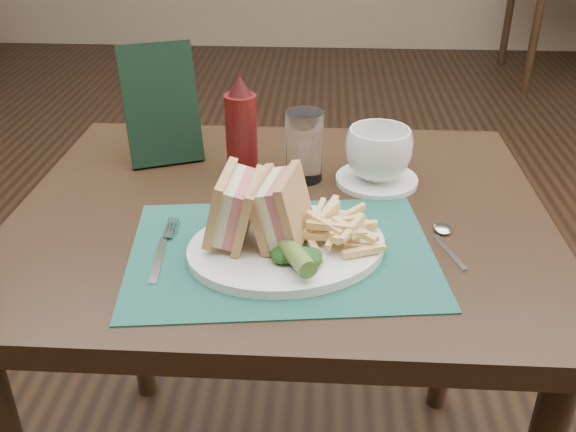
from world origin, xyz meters
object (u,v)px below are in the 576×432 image
(sandwich_half_a, at_px, (220,206))
(coffee_cup, at_px, (378,154))
(drinking_glass, at_px, (304,146))
(ketchup_bottle, at_px, (241,125))
(table_main, at_px, (282,373))
(check_presenter, at_px, (161,104))
(sandwich_half_b, at_px, (267,206))
(placemat, at_px, (282,253))
(saucer, at_px, (377,180))
(plate, at_px, (287,247))

(sandwich_half_a, distance_m, coffee_cup, 0.35)
(sandwich_half_a, xyz_separation_m, drinking_glass, (0.11, 0.25, -0.01))
(coffee_cup, xyz_separation_m, ketchup_bottle, (-0.25, 0.03, 0.04))
(table_main, xyz_separation_m, sandwich_half_a, (-0.08, -0.13, 0.45))
(check_presenter, bearing_deg, coffee_cup, -33.71)
(sandwich_half_b, bearing_deg, check_presenter, 136.47)
(placemat, bearing_deg, sandwich_half_a, 173.23)
(ketchup_bottle, height_order, check_presenter, check_presenter)
(sandwich_half_a, relative_size, drinking_glass, 0.86)
(saucer, relative_size, check_presenter, 0.65)
(placemat, height_order, drinking_glass, drinking_glass)
(ketchup_bottle, bearing_deg, drinking_glass, -12.63)
(placemat, bearing_deg, ketchup_bottle, 108.06)
(placemat, bearing_deg, saucer, 58.01)
(table_main, bearing_deg, placemat, -85.52)
(plate, distance_m, sandwich_half_a, 0.12)
(sandwich_half_b, bearing_deg, drinking_glass, 90.45)
(placemat, distance_m, saucer, 0.30)
(sandwich_half_a, height_order, check_presenter, check_presenter)
(table_main, relative_size, sandwich_half_a, 8.08)
(sandwich_half_a, bearing_deg, table_main, 62.84)
(table_main, height_order, ketchup_bottle, ketchup_bottle)
(plate, xyz_separation_m, ketchup_bottle, (-0.10, 0.29, 0.08))
(ketchup_bottle, bearing_deg, coffee_cup, -7.83)
(sandwich_half_a, distance_m, check_presenter, 0.37)
(placemat, xyz_separation_m, saucer, (0.16, 0.25, 0.00))
(table_main, distance_m, drinking_glass, 0.46)
(plate, height_order, sandwich_half_a, sandwich_half_a)
(plate, bearing_deg, drinking_glass, 67.32)
(table_main, distance_m, placemat, 0.40)
(drinking_glass, bearing_deg, sandwich_half_b, -100.45)
(placemat, xyz_separation_m, drinking_glass, (0.02, 0.26, 0.06))
(saucer, bearing_deg, sandwich_half_b, -127.13)
(sandwich_half_b, relative_size, coffee_cup, 0.92)
(saucer, xyz_separation_m, drinking_glass, (-0.13, 0.01, 0.06))
(plate, relative_size, sandwich_half_a, 2.69)
(coffee_cup, distance_m, drinking_glass, 0.13)
(plate, bearing_deg, check_presenter, 108.53)
(saucer, distance_m, drinking_glass, 0.15)
(sandwich_half_b, xyz_separation_m, check_presenter, (-0.23, 0.32, 0.04))
(table_main, height_order, check_presenter, check_presenter)
(sandwich_half_b, bearing_deg, table_main, 96.30)
(sandwich_half_a, bearing_deg, saucer, 47.68)
(sandwich_half_a, relative_size, sandwich_half_b, 1.01)
(coffee_cup, bearing_deg, table_main, -147.65)
(table_main, xyz_separation_m, coffee_cup, (0.17, 0.11, 0.43))
(saucer, bearing_deg, placemat, -121.99)
(drinking_glass, relative_size, check_presenter, 0.57)
(table_main, xyz_separation_m, placemat, (0.01, -0.15, 0.38))
(placemat, relative_size, plate, 1.52)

